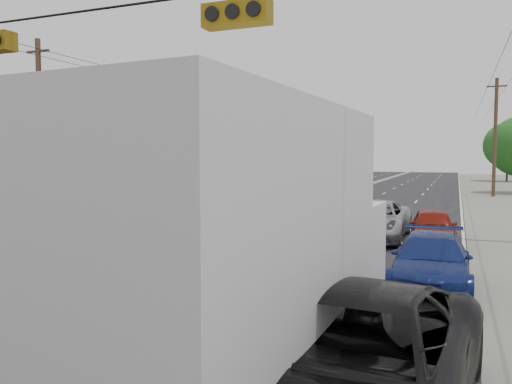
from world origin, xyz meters
TOP-DOWN VIEW (x-y plane):
  - road_surface at (0.00, 30.00)m, footprint 20.00×160.00m
  - center_median at (0.00, 30.00)m, footprint 0.50×160.00m
  - strip_mall at (-26.00, 25.00)m, footprint 12.00×42.00m
  - parking_lot at (-17.00, 25.00)m, footprint 10.00×42.00m
  - utility_pole_left_b at (-12.50, 15.00)m, footprint 1.60×0.30m
  - utility_pole_left_c at (-12.50, 40.00)m, footprint 1.60×0.30m
  - utility_pole_right_c at (12.50, 40.00)m, footprint 1.60×0.30m
  - pole_sign_mid at (-17.00, 18.00)m, footprint 2.60×0.25m
  - pole_sign_billboard at (-14.50, 28.00)m, footprint 5.00×0.25m
  - pole_sign_far at (-16.00, 40.00)m, footprint 2.20×0.25m
  - tree_left_far at (-22.00, 60.00)m, footprint 4.80×4.80m
  - tree_right_far at (16.00, 70.00)m, footprint 6.40×6.40m
  - box_truck at (6.69, -0.25)m, footprint 3.22×8.11m
  - red_sedan at (2.92, 4.69)m, footprint 1.59×4.45m
  - black_suv at (8.44, -0.95)m, footprint 3.25×6.17m
  - queue_car_a at (3.00, 10.64)m, footprint 1.90×4.62m
  - queue_car_b at (3.50, 8.32)m, footprint 1.62×4.09m
  - queue_car_c at (6.49, 13.63)m, footprint 2.60×5.62m
  - queue_car_d at (9.03, 6.39)m, footprint 1.97×4.71m
  - queue_car_e at (8.79, 13.06)m, footprint 1.94×4.15m
  - oncoming_near at (-6.70, 11.30)m, footprint 2.29×5.29m
  - oncoming_far at (-1.40, 21.17)m, footprint 3.02×5.63m

SIDE VIEW (x-z plane):
  - road_surface at x=0.00m, z-range -0.01..0.01m
  - parking_lot at x=-17.00m, z-range -0.01..0.01m
  - center_median at x=0.00m, z-range 0.00..0.20m
  - queue_car_b at x=3.50m, z-range 0.00..1.32m
  - queue_car_d at x=9.03m, z-range 0.00..1.36m
  - queue_car_e at x=8.79m, z-range 0.00..1.37m
  - red_sedan at x=2.92m, z-range 0.00..1.46m
  - oncoming_far at x=-1.40m, z-range 0.00..1.50m
  - oncoming_near at x=-6.70m, z-range 0.00..1.52m
  - queue_car_c at x=6.49m, z-range 0.00..1.56m
  - queue_car_a at x=3.00m, z-range 0.00..1.57m
  - black_suv at x=8.44m, z-range 0.00..1.66m
  - box_truck at x=6.69m, z-range 0.05..4.10m
  - strip_mall at x=-26.00m, z-range 0.00..4.60m
  - tree_left_far at x=-22.00m, z-range 0.66..6.78m
  - pole_sign_far at x=-16.00m, z-range 1.41..7.41m
  - tree_right_far at x=16.00m, z-range 0.88..9.04m
  - utility_pole_left_b at x=-12.50m, z-range 0.11..10.11m
  - utility_pole_left_c at x=-12.50m, z-range 0.11..10.11m
  - utility_pole_right_c at x=12.50m, z-range 0.11..10.11m
  - pole_sign_mid at x=-17.00m, z-range 1.61..8.61m
  - pole_sign_billboard at x=-14.50m, z-range 3.37..14.37m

